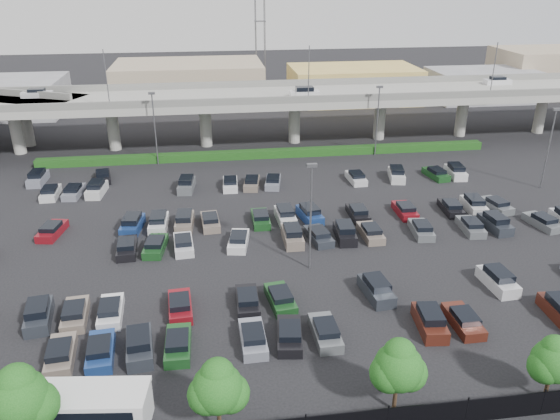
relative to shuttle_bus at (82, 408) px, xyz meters
name	(u,v)px	position (x,y,z in m)	size (l,w,h in m)	color
ground	(296,231)	(17.20, 25.05, -1.42)	(280.00, 280.00, 0.00)	black
overpass	(261,100)	(16.99, 57.06, 5.55)	(150.00, 13.00, 15.80)	gray
hedge	(268,154)	(17.20, 50.05, -0.87)	(66.00, 1.60, 1.10)	#113710
tree_row	(379,369)	(17.90, -1.48, 2.10)	(65.07, 3.66, 5.94)	#332316
shuttle_bus	(82,408)	(0.00, 0.00, 0.00)	(8.37, 3.69, 2.60)	silver
parked_cars	(286,242)	(15.63, 21.45, -0.80)	(62.87, 41.62, 1.67)	#585C60
light_poles	(254,171)	(13.08, 27.05, 4.82)	(66.90, 48.38, 10.30)	#54545A
distant_buildings	(306,82)	(29.58, 86.86, 2.33)	(138.00, 24.00, 9.00)	slate
comm_tower	(260,18)	(21.20, 99.05, 14.19)	(2.40, 2.40, 30.00)	#54545A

